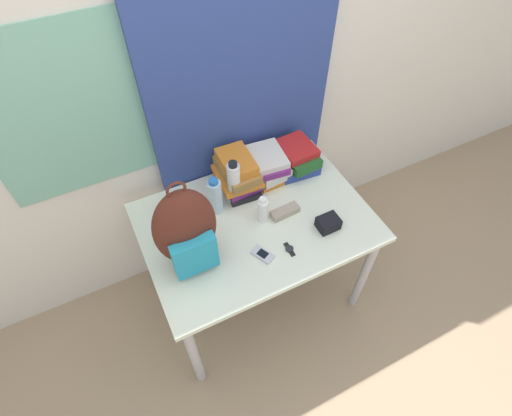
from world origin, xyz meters
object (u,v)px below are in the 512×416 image
(book_stack_right, at_px, (296,157))
(wristwatch, at_px, (289,249))
(backpack, at_px, (186,231))
(cell_phone, at_px, (263,255))
(water_bottle, at_px, (215,196))
(sports_bottle, at_px, (234,183))
(book_stack_left, at_px, (238,173))
(sunglasses_case, at_px, (285,212))
(camera_pouch, at_px, (328,223))
(book_stack_center, at_px, (267,165))
(sunscreen_bottle, at_px, (263,210))

(book_stack_right, distance_m, wristwatch, 0.57)
(backpack, bearing_deg, cell_phone, -23.47)
(water_bottle, distance_m, sports_bottle, 0.11)
(book_stack_right, relative_size, sports_bottle, 1.01)
(cell_phone, bearing_deg, book_stack_left, 79.68)
(sunglasses_case, relative_size, camera_pouch, 1.45)
(book_stack_left, height_order, water_bottle, water_bottle)
(backpack, xyz_separation_m, sunglasses_case, (0.52, 0.04, -0.20))
(backpack, bearing_deg, book_stack_left, 39.89)
(book_stack_center, height_order, sports_bottle, sports_bottle)
(water_bottle, bearing_deg, sunglasses_case, -31.11)
(book_stack_center, height_order, cell_phone, book_stack_center)
(book_stack_left, distance_m, water_bottle, 0.20)
(sports_bottle, bearing_deg, book_stack_center, 20.44)
(book_stack_right, height_order, wristwatch, book_stack_right)
(book_stack_left, relative_size, camera_pouch, 2.67)
(water_bottle, bearing_deg, cell_phone, -76.39)
(water_bottle, xyz_separation_m, sports_bottle, (0.11, 0.01, 0.03))
(cell_phone, bearing_deg, sunglasses_case, 38.74)
(book_stack_right, bearing_deg, water_bottle, -169.14)
(water_bottle, bearing_deg, sports_bottle, 7.35)
(camera_pouch, distance_m, wristwatch, 0.24)
(sports_bottle, height_order, wristwatch, sports_bottle)
(book_stack_left, xyz_separation_m, camera_pouch, (0.28, -0.45, -0.07))
(water_bottle, height_order, camera_pouch, water_bottle)
(backpack, height_order, book_stack_right, backpack)
(cell_phone, height_order, camera_pouch, camera_pouch)
(book_stack_center, xyz_separation_m, wristwatch, (-0.13, -0.48, -0.08))
(book_stack_left, bearing_deg, wristwatch, -84.46)
(camera_pouch, bearing_deg, sports_bottle, 133.03)
(book_stack_center, relative_size, sunscreen_bottle, 1.67)
(cell_phone, bearing_deg, backpack, 156.53)
(backpack, relative_size, book_stack_center, 1.93)
(water_bottle, xyz_separation_m, cell_phone, (0.09, -0.35, -0.10))
(sunscreen_bottle, relative_size, cell_phone, 1.34)
(water_bottle, distance_m, sunscreen_bottle, 0.25)
(book_stack_right, bearing_deg, sunglasses_case, -128.05)
(book_stack_center, height_order, water_bottle, water_bottle)
(book_stack_right, bearing_deg, sunscreen_bottle, -142.22)
(backpack, relative_size, wristwatch, 6.21)
(book_stack_right, xyz_separation_m, cell_phone, (-0.43, -0.45, -0.06))
(book_stack_right, xyz_separation_m, sunscreen_bottle, (-0.34, -0.26, 0.01))
(camera_pouch, height_order, wristwatch, camera_pouch)
(water_bottle, bearing_deg, wristwatch, -60.60)
(wristwatch, bearing_deg, sports_bottle, 104.74)
(water_bottle, height_order, cell_phone, water_bottle)
(sunscreen_bottle, bearing_deg, sports_bottle, 112.48)
(water_bottle, height_order, sports_bottle, sports_bottle)
(book_stack_left, distance_m, book_stack_right, 0.35)
(book_stack_center, bearing_deg, camera_pouch, -76.60)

